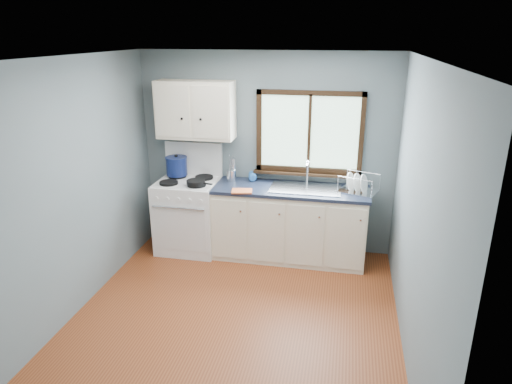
% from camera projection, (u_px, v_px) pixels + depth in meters
% --- Properties ---
extents(floor, '(3.20, 3.60, 0.02)m').
position_uv_depth(floor, '(233.00, 322.00, 4.50)').
color(floor, brown).
rests_on(floor, ground).
extents(ceiling, '(3.20, 3.60, 0.02)m').
position_uv_depth(ceiling, '(228.00, 57.00, 3.66)').
color(ceiling, white).
rests_on(ceiling, wall_back).
extents(wall_back, '(3.20, 0.02, 2.50)m').
position_uv_depth(wall_back, '(266.00, 153.00, 5.75)').
color(wall_back, slate).
rests_on(wall_back, ground).
extents(wall_front, '(3.20, 0.02, 2.50)m').
position_uv_depth(wall_front, '(146.00, 323.00, 2.41)').
color(wall_front, slate).
rests_on(wall_front, ground).
extents(wall_left, '(0.02, 3.60, 2.50)m').
position_uv_depth(wall_left, '(68.00, 192.00, 4.38)').
color(wall_left, slate).
rests_on(wall_left, ground).
extents(wall_right, '(0.02, 3.60, 2.50)m').
position_uv_depth(wall_right, '(419.00, 217.00, 3.78)').
color(wall_right, slate).
rests_on(wall_right, ground).
extents(gas_range, '(0.76, 0.69, 1.36)m').
position_uv_depth(gas_range, '(189.00, 213.00, 5.87)').
color(gas_range, white).
rests_on(gas_range, floor).
extents(base_cabinets, '(1.85, 0.60, 0.88)m').
position_uv_depth(base_cabinets, '(289.00, 227.00, 5.67)').
color(base_cabinets, '#EEE3C5').
rests_on(base_cabinets, floor).
extents(countertop, '(1.89, 0.64, 0.04)m').
position_uv_depth(countertop, '(290.00, 189.00, 5.51)').
color(countertop, black).
rests_on(countertop, base_cabinets).
extents(sink, '(0.84, 0.46, 0.44)m').
position_uv_depth(sink, '(305.00, 194.00, 5.49)').
color(sink, silver).
rests_on(sink, countertop).
extents(window, '(1.36, 0.10, 1.03)m').
position_uv_depth(window, '(309.00, 138.00, 5.54)').
color(window, '#9EC6A8').
rests_on(window, wall_back).
extents(upper_cabinets, '(0.95, 0.35, 0.70)m').
position_uv_depth(upper_cabinets, '(195.00, 110.00, 5.56)').
color(upper_cabinets, '#EEE3C5').
rests_on(upper_cabinets, wall_back).
extents(skillet, '(0.36, 0.27, 0.05)m').
position_uv_depth(skillet, '(196.00, 182.00, 5.51)').
color(skillet, black).
rests_on(skillet, gas_range).
extents(stockpot, '(0.28, 0.28, 0.27)m').
position_uv_depth(stockpot, '(177.00, 166.00, 5.83)').
color(stockpot, '#101A49').
rests_on(stockpot, gas_range).
extents(utensil_crock, '(0.15, 0.15, 0.37)m').
position_uv_depth(utensil_crock, '(231.00, 175.00, 5.73)').
color(utensil_crock, silver).
rests_on(utensil_crock, countertop).
extents(thermos, '(0.07, 0.07, 0.29)m').
position_uv_depth(thermos, '(233.00, 169.00, 5.75)').
color(thermos, silver).
rests_on(thermos, countertop).
extents(soap_bottle, '(0.12, 0.12, 0.26)m').
position_uv_depth(soap_bottle, '(253.00, 172.00, 5.68)').
color(soap_bottle, '#2360AC').
rests_on(soap_bottle, countertop).
extents(dish_towel, '(0.27, 0.21, 0.02)m').
position_uv_depth(dish_towel, '(242.00, 191.00, 5.37)').
color(dish_towel, orange).
rests_on(dish_towel, countertop).
extents(dish_rack, '(0.51, 0.45, 0.22)m').
position_uv_depth(dish_rack, '(358.00, 187.00, 5.36)').
color(dish_rack, silver).
rests_on(dish_rack, countertop).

